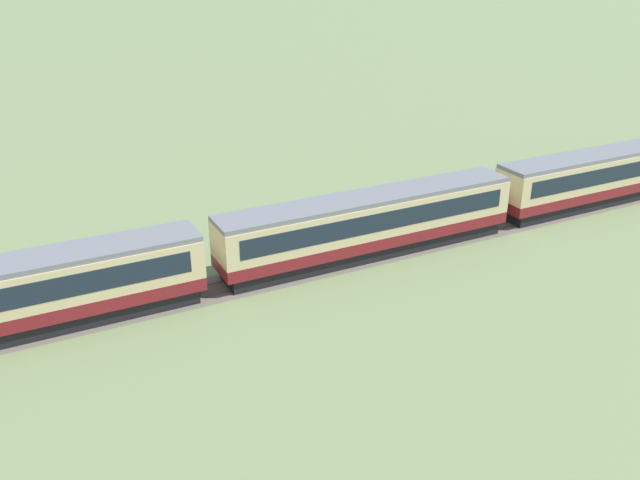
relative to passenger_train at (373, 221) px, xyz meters
The scene contains 2 objects.
passenger_train is the anchor object (origin of this frame).
railway_track 10.55m from the passenger_train, behind, with size 168.45×3.60×0.04m.
Camera 1 is at (-50.44, -34.04, 19.79)m, focal length 38.00 mm.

